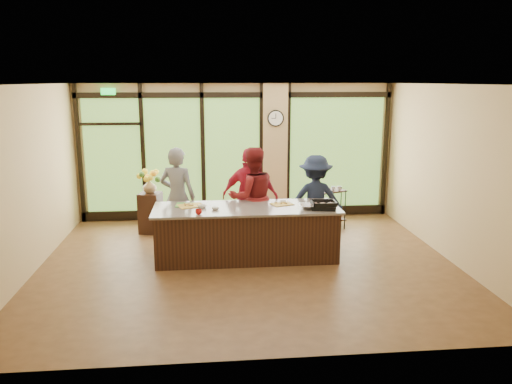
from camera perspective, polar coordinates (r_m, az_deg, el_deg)
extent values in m
plane|color=#53351D|center=(8.61, -0.93, -8.18)|extent=(7.00, 7.00, 0.00)
plane|color=white|center=(8.05, -1.01, 12.22)|extent=(7.00, 7.00, 0.00)
plane|color=tan|center=(11.15, -2.21, 4.59)|extent=(7.00, 0.00, 7.00)
plane|color=tan|center=(8.66, -24.74, 1.09)|extent=(0.00, 6.00, 6.00)
plane|color=tan|center=(9.16, 21.43, 1.96)|extent=(0.00, 6.00, 6.00)
cube|color=tan|center=(11.17, 2.18, 4.61)|extent=(0.55, 0.12, 3.00)
cube|color=black|center=(10.99, -2.25, 11.02)|extent=(6.90, 0.08, 0.12)
cube|color=black|center=(11.37, -2.14, -2.34)|extent=(6.90, 0.08, 0.20)
cube|color=#19D83F|center=(11.11, -16.54, 10.95)|extent=(0.30, 0.04, 0.14)
cube|color=#396623|center=(11.30, -16.04, 3.96)|extent=(1.20, 0.02, 2.50)
cube|color=#396623|center=(11.13, -9.43, 4.16)|extent=(1.20, 0.02, 2.50)
cube|color=#396623|center=(11.12, -2.72, 4.31)|extent=(1.20, 0.02, 2.50)
cube|color=#396623|center=(11.48, 9.12, 4.42)|extent=(2.10, 0.02, 2.50)
cube|color=black|center=(11.42, -19.53, 4.07)|extent=(0.08, 0.08, 3.00)
cube|color=black|center=(11.17, -12.78, 4.31)|extent=(0.08, 0.08, 3.00)
cube|color=black|center=(11.08, -6.08, 4.48)|extent=(0.08, 0.08, 3.00)
cube|color=black|center=(11.14, 0.64, 4.60)|extent=(0.08, 0.08, 3.00)
cube|color=black|center=(11.22, 3.69, 4.63)|extent=(0.08, 0.08, 3.00)
cube|color=black|center=(11.79, 14.58, 4.64)|extent=(0.08, 0.08, 3.00)
cube|color=black|center=(8.75, -1.10, -4.79)|extent=(3.10, 1.00, 0.88)
cube|color=slate|center=(8.62, -1.11, -1.87)|extent=(3.20, 1.10, 0.04)
cylinder|color=black|center=(11.02, 2.26, 8.42)|extent=(0.36, 0.04, 0.36)
cylinder|color=white|center=(11.01, 2.27, 8.42)|extent=(0.31, 0.01, 0.31)
cube|color=black|center=(11.00, 2.28, 8.67)|extent=(0.01, 0.00, 0.11)
cube|color=black|center=(10.99, 2.01, 8.41)|extent=(0.09, 0.00, 0.01)
imported|color=slate|center=(9.43, -8.95, -0.54)|extent=(0.79, 0.64, 1.87)
imported|color=maroon|center=(9.27, -0.43, -0.60)|extent=(1.03, 0.88, 1.87)
imported|color=#AA1A2D|center=(9.38, -0.68, -0.54)|extent=(1.16, 0.77, 1.84)
imported|color=#171E33|center=(9.52, 6.77, -0.86)|extent=(1.16, 0.75, 1.70)
cube|color=black|center=(8.55, 7.73, -1.72)|extent=(0.45, 0.38, 0.07)
imported|color=silver|center=(8.55, 6.00, -1.66)|extent=(0.33, 0.33, 0.08)
cube|color=#479436|center=(8.82, -7.76, -1.46)|extent=(0.45, 0.35, 0.01)
cube|color=gold|center=(8.76, -7.45, -1.56)|extent=(0.52, 0.45, 0.01)
cube|color=gold|center=(8.82, 2.98, -1.38)|extent=(0.43, 0.38, 0.01)
imported|color=silver|center=(8.61, -6.18, -1.66)|extent=(0.16, 0.16, 0.05)
imported|color=silver|center=(8.47, -4.68, -1.90)|extent=(0.13, 0.13, 0.04)
imported|color=silver|center=(8.95, 3.11, -1.11)|extent=(0.13, 0.13, 0.03)
imported|color=#B51512|center=(8.19, -6.58, -2.27)|extent=(0.13, 0.13, 0.09)
cube|color=black|center=(10.42, -11.94, -2.33)|extent=(0.50, 0.50, 0.83)
imported|color=#91734F|center=(10.30, -12.08, 0.67)|extent=(0.34, 0.34, 0.29)
cube|color=black|center=(10.72, 8.31, -3.14)|extent=(0.74, 0.59, 0.03)
cube|color=black|center=(10.57, 8.41, 0.12)|extent=(0.74, 0.59, 0.03)
cylinder|color=black|center=(10.43, 6.97, -2.12)|extent=(0.02, 0.02, 0.84)
cylinder|color=black|center=(10.57, 10.14, -2.02)|extent=(0.02, 0.02, 0.84)
cylinder|color=black|center=(10.74, 6.59, -1.66)|extent=(0.02, 0.02, 0.84)
cylinder|color=black|center=(10.88, 9.67, -1.57)|extent=(0.02, 0.02, 0.84)
imported|color=silver|center=(10.51, 7.34, 0.40)|extent=(0.12, 0.12, 0.09)
imported|color=silver|center=(10.54, 8.08, 0.42)|extent=(0.12, 0.12, 0.09)
imported|color=silver|center=(10.57, 8.82, 0.43)|extent=(0.12, 0.12, 0.09)
imported|color=silver|center=(10.61, 9.50, 0.44)|extent=(0.12, 0.12, 0.09)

